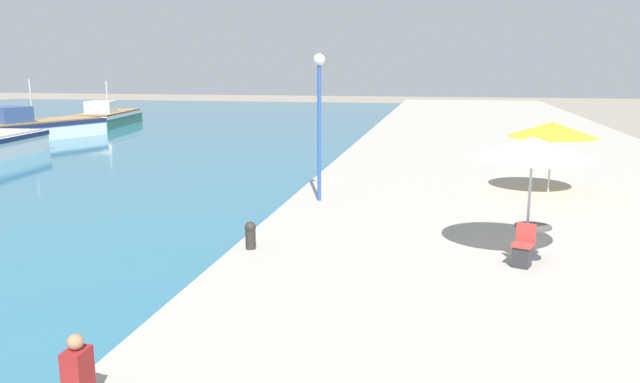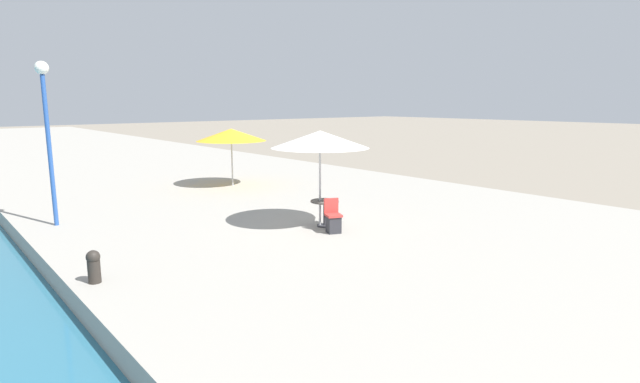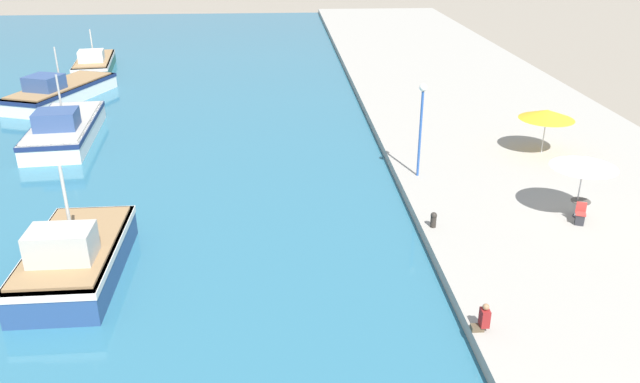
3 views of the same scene
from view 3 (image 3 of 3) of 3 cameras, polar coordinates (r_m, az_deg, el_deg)
quay_promenade at (r=47.43m, az=13.21°, el=8.69°), size 16.00×90.00×0.52m
fishing_boat_near at (r=24.24m, az=-21.51°, el=-5.55°), size 3.23×6.62×4.34m
fishing_boat_mid at (r=39.55m, az=-22.33°, el=5.39°), size 4.08×9.01×3.89m
fishing_boat_far at (r=48.56m, az=-22.67°, el=8.49°), size 6.04×9.73×3.83m
fishing_boat_distant at (r=57.56m, az=-19.94°, el=10.99°), size 4.06×8.36×3.50m
cafe_umbrella_pink at (r=27.61m, az=23.03°, el=2.53°), size 2.71×2.71×2.70m
cafe_umbrella_white at (r=34.98m, az=20.04°, el=6.64°), size 2.88×2.88×2.38m
cafe_table at (r=28.28m, az=22.67°, el=-1.16°), size 0.80×0.80×0.74m
cafe_chair_left at (r=27.71m, az=22.68°, el=-2.15°), size 0.53×0.55×0.91m
person_at_quay at (r=19.93m, az=14.69°, el=-11.18°), size 0.51×0.36×0.94m
mooring_bollard at (r=25.73m, az=10.34°, el=-2.51°), size 0.26×0.26×0.65m
lamppost at (r=29.87m, az=9.26°, el=6.97°), size 0.36×0.36×4.56m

